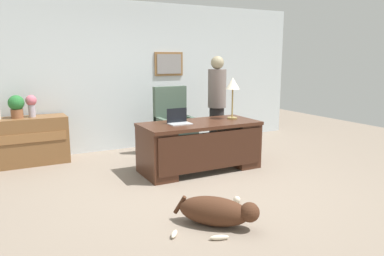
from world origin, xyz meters
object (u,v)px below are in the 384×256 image
object	(u,v)px
dog_lying	(217,211)
dog_toy_bone	(174,234)
vase_with_flowers	(31,104)
dog_toy_plush	(219,237)
credenza	(17,142)
desk_lamp	(233,86)
armchair	(174,126)
person_standing	(217,104)
laptop	(179,120)
dog_toy_ball	(237,200)
potted_plant	(16,105)
desk	(200,144)

from	to	relation	value
dog_lying	dog_toy_bone	size ratio (longest dim) A/B	4.84
vase_with_flowers	dog_lying	bearing A→B (deg)	-66.74
dog_toy_plush	vase_with_flowers	bearing A→B (deg)	109.67
credenza	dog_lying	distance (m)	3.72
desk_lamp	armchair	bearing A→B (deg)	122.52
person_standing	laptop	world-z (taller)	person_standing
person_standing	dog_toy_ball	distance (m)	2.52
credenza	dog_toy_plush	distance (m)	3.92
laptop	dog_toy_bone	world-z (taller)	laptop
laptop	potted_plant	xyz separation A→B (m)	(-2.08, 1.51, 0.17)
desk_lamp	dog_toy_ball	distance (m)	2.07
desk_lamp	vase_with_flowers	bearing A→B (deg)	152.10
desk_lamp	dog_toy_bone	bearing A→B (deg)	-135.68
potted_plant	credenza	bearing A→B (deg)	-177.68
person_standing	vase_with_flowers	bearing A→B (deg)	165.36
desk	dog_toy_ball	world-z (taller)	desk
desk	dog_toy_bone	bearing A→B (deg)	-125.67
dog_lying	potted_plant	world-z (taller)	potted_plant
dog_toy_ball	dog_toy_plush	size ratio (longest dim) A/B	0.45
person_standing	dog_lying	distance (m)	3.06
dog_toy_ball	vase_with_flowers	bearing A→B (deg)	123.65
dog_lying	vase_with_flowers	bearing A→B (deg)	113.26
person_standing	dog_toy_plush	bearing A→B (deg)	-120.91
person_standing	laptop	distance (m)	1.33
armchair	dog_toy_plush	distance (m)	3.21
vase_with_flowers	armchair	bearing A→B (deg)	-14.16
laptop	dog_toy_ball	distance (m)	1.60
person_standing	vase_with_flowers	xyz separation A→B (m)	(-2.97, 0.78, 0.08)
laptop	dog_toy_ball	bearing A→B (deg)	-86.68
potted_plant	laptop	bearing A→B (deg)	-35.97
potted_plant	dog_toy_ball	world-z (taller)	potted_plant
desk	person_standing	world-z (taller)	person_standing
dog_lying	dog_toy_bone	distance (m)	0.51
credenza	dog_toy_bone	world-z (taller)	credenza
vase_with_flowers	potted_plant	size ratio (longest dim) A/B	0.98
vase_with_flowers	potted_plant	world-z (taller)	potted_plant
dog_toy_plush	potted_plant	bearing A→B (deg)	112.66
armchair	potted_plant	distance (m)	2.54
person_standing	potted_plant	world-z (taller)	person_standing
person_standing	dog_toy_ball	size ratio (longest dim) A/B	20.39
dog_lying	credenza	bearing A→B (deg)	116.83
credenza	dog_toy_plush	xyz separation A→B (m)	(1.53, -3.59, -0.36)
potted_plant	dog_toy_bone	size ratio (longest dim) A/B	2.35
credenza	desk_lamp	xyz separation A→B (m)	(3.07, -1.49, 0.87)
potted_plant	dog_toy_ball	size ratio (longest dim) A/B	4.26
credenza	dog_lying	bearing A→B (deg)	-63.17
dog_lying	laptop	distance (m)	1.97
dog_toy_ball	desk	bearing A→B (deg)	79.42
dog_lying	dog_toy_ball	distance (m)	0.66
desk	desk_lamp	bearing A→B (deg)	7.35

